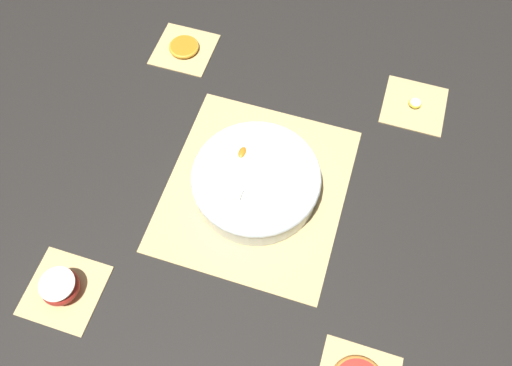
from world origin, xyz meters
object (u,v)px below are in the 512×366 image
object	(u,v)px
fruit_salad_bowl	(256,181)
banana_coin_single	(415,103)
orange_slice_whole	(184,47)
apple_half	(60,287)

from	to	relation	value
fruit_salad_bowl	banana_coin_single	distance (m)	0.43
orange_slice_whole	banana_coin_single	bearing A→B (deg)	-90.00
fruit_salad_bowl	apple_half	distance (m)	0.43
apple_half	fruit_salad_bowl	bearing A→B (deg)	-41.90
orange_slice_whole	apple_half	bearing A→B (deg)	180.00
banana_coin_single	apple_half	bearing A→B (deg)	138.03
fruit_salad_bowl	apple_half	world-z (taller)	fruit_salad_bowl
orange_slice_whole	banana_coin_single	world-z (taller)	orange_slice_whole
fruit_salad_bowl	orange_slice_whole	distance (m)	0.43
apple_half	orange_slice_whole	size ratio (longest dim) A/B	0.99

